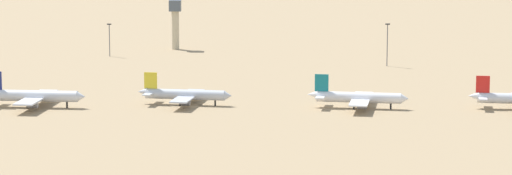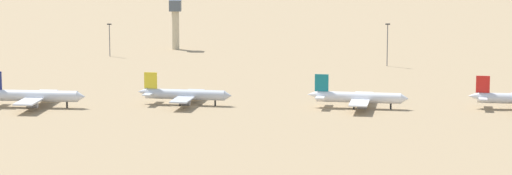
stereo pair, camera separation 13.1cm
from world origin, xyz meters
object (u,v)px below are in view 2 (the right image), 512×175
object	(u,v)px
parked_jet_yellow_2	(184,95)
light_pole_mid	(387,42)
control_tower	(175,20)
light_pole_west	(110,37)
parked_jet_teal_3	(357,98)
parked_jet_navy_1	(32,96)

from	to	relation	value
parked_jet_yellow_2	light_pole_mid	distance (m)	114.71
control_tower	light_pole_mid	size ratio (longest dim) A/B	1.28
light_pole_west	parked_jet_teal_3	bearing A→B (deg)	-54.15
parked_jet_teal_3	light_pole_mid	xyz separation A→B (m)	(20.88, 93.96, 6.16)
parked_jet_navy_1	parked_jet_yellow_2	bearing A→B (deg)	11.82
parked_jet_yellow_2	parked_jet_teal_3	distance (m)	53.92
parked_jet_teal_3	light_pole_mid	size ratio (longest dim) A/B	1.87
control_tower	light_pole_mid	xyz separation A→B (m)	(85.12, -54.28, -3.34)
parked_jet_navy_1	light_pole_west	xyz separation A→B (m)	(9.97, 121.83, 4.37)
light_pole_mid	light_pole_west	bearing A→B (deg)	164.52
parked_jet_yellow_2	parked_jet_teal_3	bearing A→B (deg)	3.59
parked_jet_teal_3	light_pole_mid	bearing A→B (deg)	87.70
parked_jet_navy_1	light_pole_mid	world-z (taller)	light_pole_mid
parked_jet_yellow_2	parked_jet_teal_3	xyz separation A→B (m)	(53.49, -6.84, 0.10)
parked_jet_navy_1	parked_jet_teal_3	distance (m)	100.11
parked_jet_yellow_2	light_pole_mid	size ratio (longest dim) A/B	1.82
light_pole_mid	parked_jet_yellow_2	bearing A→B (deg)	-130.48
parked_jet_navy_1	light_pole_west	bearing A→B (deg)	92.27
parked_jet_navy_1	parked_jet_teal_3	size ratio (longest dim) A/B	1.07
light_pole_mid	control_tower	bearing A→B (deg)	147.47
light_pole_mid	parked_jet_teal_3	bearing A→B (deg)	-102.53
parked_jet_yellow_2	light_pole_west	bearing A→B (deg)	118.14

